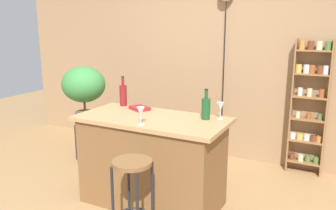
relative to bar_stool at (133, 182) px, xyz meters
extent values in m
cube|color=#997551|center=(-0.18, 2.28, 0.87)|extent=(6.40, 0.10, 2.80)
cube|color=brown|center=(-0.18, 0.63, -0.10)|extent=(1.36, 0.67, 0.87)
cube|color=tan|center=(-0.18, 0.63, 0.36)|extent=(1.48, 0.72, 0.04)
cylinder|color=black|center=(-0.12, -0.12, -0.19)|extent=(0.02, 0.02, 0.69)
cylinder|color=black|center=(-0.12, 0.12, -0.19)|extent=(0.02, 0.02, 0.69)
cylinder|color=black|center=(0.12, 0.12, -0.19)|extent=(0.02, 0.02, 0.69)
cylinder|color=brown|center=(0.00, 0.00, 0.17)|extent=(0.33, 0.33, 0.03)
cube|color=olive|center=(0.93, 2.14, 0.29)|extent=(0.02, 0.15, 1.64)
cube|color=olive|center=(1.32, 2.14, 0.29)|extent=(0.02, 0.15, 1.64)
cube|color=olive|center=(1.13, 2.14, -0.40)|extent=(0.38, 0.15, 0.02)
cylinder|color=brown|center=(0.98, 2.14, -0.35)|extent=(0.07, 0.07, 0.08)
cylinder|color=beige|center=(1.09, 2.13, -0.35)|extent=(0.07, 0.07, 0.08)
cylinder|color=#4C7033|center=(1.17, 2.14, -0.35)|extent=(0.07, 0.07, 0.08)
cylinder|color=#4C7033|center=(1.26, 2.14, -0.35)|extent=(0.07, 0.07, 0.08)
cube|color=olive|center=(1.13, 2.14, -0.12)|extent=(0.38, 0.15, 0.02)
cylinder|color=silver|center=(0.97, 2.15, -0.08)|extent=(0.08, 0.08, 0.07)
cylinder|color=gold|center=(1.05, 2.14, -0.08)|extent=(0.08, 0.08, 0.07)
cylinder|color=silver|center=(1.13, 2.15, -0.08)|extent=(0.08, 0.08, 0.07)
cylinder|color=brown|center=(1.21, 2.15, -0.08)|extent=(0.08, 0.08, 0.07)
cylinder|color=#AD7A38|center=(1.27, 2.15, -0.08)|extent=(0.08, 0.08, 0.07)
cube|color=olive|center=(1.13, 2.14, 0.15)|extent=(0.38, 0.15, 0.02)
cylinder|color=beige|center=(1.01, 2.13, 0.20)|extent=(0.05, 0.05, 0.07)
cylinder|color=#994C23|center=(1.13, 2.14, 0.20)|extent=(0.05, 0.05, 0.07)
cylinder|color=#4C7033|center=(1.25, 2.15, 0.20)|extent=(0.05, 0.05, 0.07)
cube|color=olive|center=(1.13, 2.14, 0.43)|extent=(0.38, 0.15, 0.02)
cylinder|color=silver|center=(1.01, 2.14, 0.48)|extent=(0.06, 0.06, 0.10)
cylinder|color=beige|center=(1.12, 2.14, 0.48)|extent=(0.06, 0.06, 0.10)
cylinder|color=#994C23|center=(1.25, 2.13, 0.48)|extent=(0.06, 0.06, 0.10)
cube|color=olive|center=(1.13, 2.14, 0.70)|extent=(0.38, 0.15, 0.02)
cylinder|color=gold|center=(0.97, 2.15, 0.76)|extent=(0.07, 0.07, 0.10)
cylinder|color=silver|center=(1.06, 2.15, 0.76)|extent=(0.07, 0.07, 0.10)
cylinder|color=#994C23|center=(1.12, 2.14, 0.76)|extent=(0.07, 0.07, 0.10)
cylinder|color=brown|center=(1.21, 2.13, 0.76)|extent=(0.07, 0.07, 0.10)
cylinder|color=silver|center=(1.27, 2.14, 0.76)|extent=(0.07, 0.07, 0.10)
cube|color=olive|center=(1.13, 2.14, 0.97)|extent=(0.38, 0.15, 0.02)
cylinder|color=#AD7A38|center=(0.99, 2.14, 1.03)|extent=(0.07, 0.07, 0.10)
cylinder|color=brown|center=(1.08, 2.14, 1.03)|extent=(0.07, 0.07, 0.10)
cylinder|color=beige|center=(1.17, 2.15, 1.03)|extent=(0.07, 0.07, 0.10)
cylinder|color=#4C7033|center=(1.27, 2.14, 1.03)|extent=(0.07, 0.07, 0.10)
cylinder|color=#2D2823|center=(-1.60, 1.29, -0.30)|extent=(0.31, 0.31, 0.47)
cylinder|color=#514C47|center=(-1.60, 1.29, 0.03)|extent=(0.26, 0.26, 0.19)
cylinder|color=brown|center=(-1.60, 1.29, 0.21)|extent=(0.03, 0.03, 0.16)
ellipsoid|color=#387F3D|center=(-1.60, 1.29, 0.50)|extent=(0.60, 0.54, 0.48)
cylinder|color=maroon|center=(-0.71, 0.92, 0.49)|extent=(0.08, 0.08, 0.23)
cylinder|color=maroon|center=(-0.71, 0.92, 0.65)|extent=(0.03, 0.03, 0.09)
cylinder|color=black|center=(-0.71, 0.92, 0.71)|extent=(0.03, 0.03, 0.01)
cylinder|color=#194C23|center=(0.32, 0.81, 0.48)|extent=(0.08, 0.08, 0.20)
cylinder|color=#194C23|center=(0.32, 0.81, 0.62)|extent=(0.03, 0.03, 0.08)
cylinder|color=black|center=(0.32, 0.81, 0.67)|extent=(0.04, 0.04, 0.01)
cylinder|color=silver|center=(0.44, 0.88, 0.38)|extent=(0.06, 0.06, 0.00)
cylinder|color=silver|center=(0.44, 0.88, 0.42)|extent=(0.01, 0.01, 0.07)
cone|color=silver|center=(0.44, 0.88, 0.50)|extent=(0.07, 0.07, 0.08)
cylinder|color=silver|center=(-0.13, 0.36, 0.38)|extent=(0.06, 0.06, 0.00)
cylinder|color=silver|center=(-0.13, 0.36, 0.42)|extent=(0.01, 0.01, 0.07)
cone|color=silver|center=(-0.13, 0.36, 0.50)|extent=(0.07, 0.07, 0.08)
cube|color=maroon|center=(-0.45, 0.84, 0.40)|extent=(0.25, 0.23, 0.03)
cylinder|color=black|center=(0.04, 2.17, 0.56)|extent=(0.01, 0.01, 2.19)
camera|label=1|loc=(1.44, -2.16, 1.25)|focal=36.46mm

